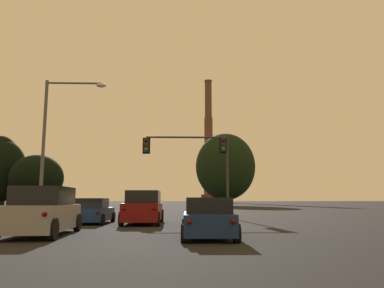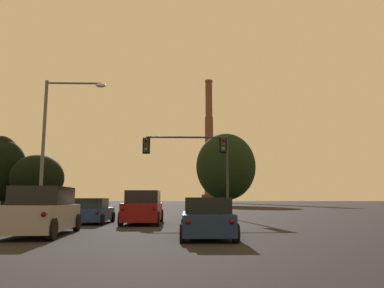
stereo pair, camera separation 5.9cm
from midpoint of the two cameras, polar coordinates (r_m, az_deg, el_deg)
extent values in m
cube|color=gray|center=(15.78, -21.85, -10.34)|extent=(2.15, 4.89, 0.95)
cube|color=black|center=(15.88, -21.56, -7.36)|extent=(1.92, 2.88, 0.70)
cylinder|color=black|center=(17.91, -23.03, -10.95)|extent=(0.26, 0.77, 0.76)
cylinder|color=black|center=(17.43, -17.04, -11.33)|extent=(0.26, 0.77, 0.76)
cylinder|color=black|center=(13.69, -20.43, -12.07)|extent=(0.26, 0.77, 0.76)
sphere|color=#500705|center=(13.23, -21.57, -9.93)|extent=(0.17, 0.17, 0.17)
cube|color=maroon|center=(21.65, -7.39, -10.19)|extent=(1.95, 4.81, 0.95)
cube|color=black|center=(21.75, -7.32, -8.00)|extent=(1.80, 2.81, 0.70)
cylinder|color=black|center=(23.67, -9.25, -10.73)|extent=(0.23, 0.76, 0.76)
cylinder|color=black|center=(23.51, -4.62, -10.83)|extent=(0.23, 0.76, 0.76)
cylinder|color=black|center=(19.87, -10.71, -11.15)|extent=(0.23, 0.76, 0.76)
cylinder|color=black|center=(19.67, -5.19, -11.29)|extent=(0.23, 0.76, 0.76)
sphere|color=#500705|center=(19.33, -10.42, -9.72)|extent=(0.17, 0.17, 0.17)
sphere|color=#500705|center=(19.16, -5.74, -9.82)|extent=(0.17, 0.17, 0.17)
cube|color=navy|center=(22.74, -14.77, -10.30)|extent=(1.78, 4.02, 0.72)
cube|color=black|center=(22.33, -14.95, -8.70)|extent=(1.59, 1.92, 0.55)
cylinder|color=black|center=(24.52, -15.85, -10.62)|extent=(0.23, 0.60, 0.60)
cylinder|color=black|center=(24.16, -11.92, -10.80)|extent=(0.23, 0.60, 0.60)
cylinder|color=black|center=(21.39, -18.05, -10.90)|extent=(0.23, 0.60, 0.60)
cylinder|color=black|center=(20.98, -13.56, -11.13)|extent=(0.23, 0.60, 0.60)
sphere|color=#500705|center=(20.95, -17.88, -9.92)|extent=(0.17, 0.17, 0.17)
sphere|color=#500705|center=(20.61, -14.20, -10.10)|extent=(0.17, 0.17, 0.17)
cube|color=navy|center=(13.89, 2.38, -11.92)|extent=(1.82, 4.04, 0.72)
cube|color=black|center=(13.46, 2.46, -9.33)|extent=(1.61, 1.94, 0.55)
cylinder|color=black|center=(15.50, -1.12, -12.40)|extent=(0.23, 0.61, 0.60)
cylinder|color=black|center=(15.58, 5.22, -12.34)|extent=(0.23, 0.61, 0.60)
cylinder|color=black|center=(12.26, -1.22, -13.45)|extent=(0.23, 0.61, 0.60)
cylinder|color=black|center=(12.36, 6.80, -13.35)|extent=(0.23, 0.61, 0.60)
sphere|color=#500705|center=(11.84, -0.44, -11.77)|extent=(0.17, 0.17, 0.17)
sphere|color=#500705|center=(11.92, 6.25, -11.70)|extent=(0.17, 0.17, 0.17)
cylinder|color=#2D2D30|center=(28.41, 5.48, -4.95)|extent=(0.18, 0.18, 6.16)
cylinder|color=black|center=(28.39, 5.56, -11.06)|extent=(0.40, 0.40, 0.10)
cube|color=#282828|center=(28.62, 4.83, -0.14)|extent=(0.34, 0.34, 1.04)
cube|color=black|center=(28.80, 4.79, -0.19)|extent=(0.58, 0.03, 1.25)
sphere|color=#320504|center=(28.49, 4.87, 0.56)|extent=(0.22, 0.22, 0.22)
sphere|color=#352604|center=(28.44, 4.88, -0.08)|extent=(0.22, 0.22, 0.22)
sphere|color=green|center=(28.39, 4.89, -0.72)|extent=(0.22, 0.22, 0.22)
cylinder|color=#2D2D30|center=(28.51, -0.75, 1.03)|extent=(6.15, 0.14, 0.14)
sphere|color=#2D2D30|center=(28.75, 5.39, 0.99)|extent=(0.18, 0.18, 0.18)
cube|color=#282828|center=(28.50, -6.95, -0.21)|extent=(0.34, 0.34, 1.04)
cube|color=black|center=(28.68, -6.92, -0.26)|extent=(0.58, 0.03, 1.25)
sphere|color=#320504|center=(28.37, -6.97, 0.49)|extent=(0.22, 0.22, 0.22)
sphere|color=#352604|center=(28.32, -6.98, -0.16)|extent=(0.22, 0.22, 0.22)
sphere|color=green|center=(28.27, -6.99, -0.80)|extent=(0.22, 0.22, 0.22)
cylinder|color=#56565B|center=(24.46, -21.70, -0.81)|extent=(0.20, 0.20, 8.72)
cylinder|color=#56565B|center=(24.83, -17.48, 8.83)|extent=(3.35, 0.12, 0.12)
sphere|color=#56565B|center=(25.32, -21.18, 8.67)|extent=(0.20, 0.20, 0.20)
ellipsoid|color=silver|center=(24.41, -13.65, 8.68)|extent=(0.64, 0.36, 0.26)
cylinder|color=#523427|center=(181.97, 2.69, -8.28)|extent=(7.58, 7.58, 3.64)
cylinder|color=brown|center=(182.35, 2.67, -4.72)|extent=(4.74, 4.74, 19.03)
cylinder|color=brown|center=(184.56, 2.63, 1.19)|extent=(4.08, 4.08, 19.03)
cylinder|color=brown|center=(188.68, 2.59, 6.89)|extent=(3.41, 3.41, 19.03)
cylinder|color=brown|center=(191.30, 2.57, 9.54)|extent=(3.82, 3.82, 0.70)
cylinder|color=black|center=(90.64, -26.85, -7.59)|extent=(0.91, 0.91, 2.58)
ellipsoid|color=black|center=(90.85, -26.59, -3.69)|extent=(9.10, 8.19, 13.06)
cylinder|color=black|center=(80.04, 5.26, -8.31)|extent=(1.27, 1.27, 2.98)
ellipsoid|color=black|center=(80.34, 5.20, -3.44)|extent=(12.67, 11.40, 14.22)
cylinder|color=black|center=(84.48, -22.68, -7.99)|extent=(1.09, 1.09, 2.15)
ellipsoid|color=black|center=(84.60, -22.50, -4.81)|extent=(10.92, 9.83, 9.68)
ellipsoid|color=black|center=(92.38, -27.18, -3.03)|extent=(8.94, 8.05, 13.47)
camera|label=1|loc=(0.03, -89.95, -0.01)|focal=35.00mm
camera|label=2|loc=(0.03, 90.05, 0.01)|focal=35.00mm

